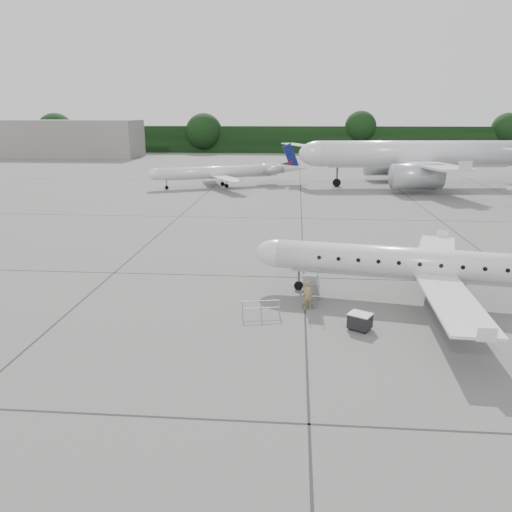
# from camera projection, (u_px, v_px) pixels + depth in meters

# --- Properties ---
(ground) EXTENTS (320.00, 320.00, 0.00)m
(ground) POSITION_uv_depth(u_px,v_px,m) (400.00, 321.00, 28.87)
(ground) COLOR slate
(ground) RESTS_ON ground
(treeline) EXTENTS (260.00, 4.00, 8.00)m
(treeline) POSITION_uv_depth(u_px,v_px,m) (318.00, 140.00, 152.39)
(treeline) COLOR black
(treeline) RESTS_ON ground
(terminal_building) EXTENTS (40.00, 14.00, 10.00)m
(terminal_building) POSITION_uv_depth(u_px,v_px,m) (67.00, 139.00, 138.36)
(terminal_building) COLOR slate
(terminal_building) RESTS_ON ground
(main_regional_jet) EXTENTS (29.69, 23.57, 6.87)m
(main_regional_jet) POSITION_uv_depth(u_px,v_px,m) (443.00, 250.00, 30.90)
(main_regional_jet) COLOR silver
(main_regional_jet) RESTS_ON ground
(airstair) EXTENTS (1.21, 2.32, 2.15)m
(airstair) POSITION_uv_depth(u_px,v_px,m) (311.00, 286.00, 31.46)
(airstair) COLOR silver
(airstair) RESTS_ON ground
(passenger) EXTENTS (0.68, 0.44, 1.85)m
(passenger) POSITION_uv_depth(u_px,v_px,m) (308.00, 295.00, 30.33)
(passenger) COLOR olive
(passenger) RESTS_ON ground
(safety_railing) EXTENTS (2.17, 0.53, 1.00)m
(safety_railing) POSITION_uv_depth(u_px,v_px,m) (261.00, 309.00, 29.32)
(safety_railing) COLOR gray
(safety_railing) RESTS_ON ground
(baggage_cart) EXTENTS (1.48, 1.40, 1.01)m
(baggage_cart) POSITION_uv_depth(u_px,v_px,m) (360.00, 321.00, 27.58)
(baggage_cart) COLOR black
(baggage_cart) RESTS_ON ground
(bg_narrowbody) EXTENTS (44.17, 33.91, 14.81)m
(bg_narrowbody) POSITION_uv_depth(u_px,v_px,m) (418.00, 141.00, 80.63)
(bg_narrowbody) COLOR silver
(bg_narrowbody) RESTS_ON ground
(bg_regional_left) EXTENTS (31.01, 27.38, 6.74)m
(bg_regional_left) POSITION_uv_depth(u_px,v_px,m) (219.00, 166.00, 81.23)
(bg_regional_left) COLOR silver
(bg_regional_left) RESTS_ON ground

